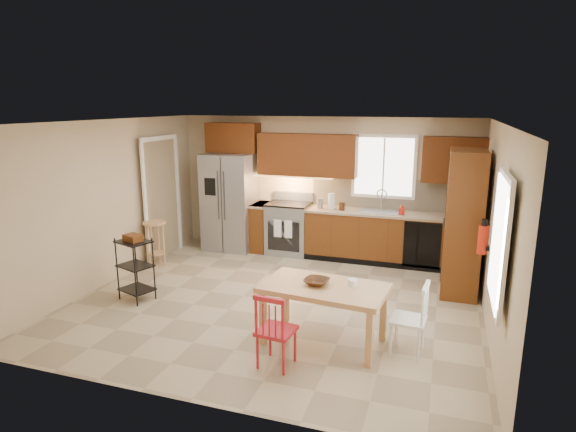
{
  "coord_description": "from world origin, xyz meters",
  "views": [
    {
      "loc": [
        2.13,
        -6.0,
        2.75
      ],
      "look_at": [
        0.02,
        0.4,
        1.15
      ],
      "focal_mm": 30.0,
      "sensor_mm": 36.0,
      "label": 1
    }
  ],
  "objects_px": {
    "table_bowl": "(317,285)",
    "bar_stool": "(155,244)",
    "fire_extinguisher": "(483,240)",
    "chair_white": "(408,318)",
    "utility_cart": "(136,269)",
    "pantry": "(463,223)",
    "chair_red": "(276,329)",
    "refrigerator": "(230,202)",
    "dining_table": "(324,315)",
    "soap_bottle": "(402,209)",
    "table_jar": "(352,284)",
    "range_stove": "(289,229)"
  },
  "relations": [
    {
      "from": "table_bowl",
      "to": "bar_stool",
      "type": "xyz_separation_m",
      "value": [
        -3.31,
        1.74,
        -0.31
      ]
    },
    {
      "from": "fire_extinguisher",
      "to": "chair_white",
      "type": "distance_m",
      "value": 1.49
    },
    {
      "from": "utility_cart",
      "to": "fire_extinguisher",
      "type": "bearing_deg",
      "value": 27.8
    },
    {
      "from": "chair_white",
      "to": "pantry",
      "type": "bearing_deg",
      "value": -9.41
    },
    {
      "from": "utility_cart",
      "to": "chair_red",
      "type": "bearing_deg",
      "value": -4.01
    },
    {
      "from": "chair_white",
      "to": "table_bowl",
      "type": "height_order",
      "value": "chair_white"
    },
    {
      "from": "refrigerator",
      "to": "dining_table",
      "type": "xyz_separation_m",
      "value": [
        2.61,
        -3.09,
        -0.57
      ]
    },
    {
      "from": "soap_bottle",
      "to": "chair_red",
      "type": "relative_size",
      "value": 0.23
    },
    {
      "from": "chair_white",
      "to": "bar_stool",
      "type": "relative_size",
      "value": 1.06
    },
    {
      "from": "fire_extinguisher",
      "to": "utility_cart",
      "type": "distance_m",
      "value": 4.66
    },
    {
      "from": "dining_table",
      "to": "bar_stool",
      "type": "bearing_deg",
      "value": 158.63
    },
    {
      "from": "bar_stool",
      "to": "soap_bottle",
      "type": "bearing_deg",
      "value": 36.51
    },
    {
      "from": "refrigerator",
      "to": "table_jar",
      "type": "height_order",
      "value": "refrigerator"
    },
    {
      "from": "pantry",
      "to": "table_jar",
      "type": "xyz_separation_m",
      "value": [
        -1.22,
        -2.08,
        -0.33
      ]
    },
    {
      "from": "chair_red",
      "to": "bar_stool",
      "type": "relative_size",
      "value": 1.06
    },
    {
      "from": "range_stove",
      "to": "pantry",
      "type": "relative_size",
      "value": 0.44
    },
    {
      "from": "table_jar",
      "to": "fire_extinguisher",
      "type": "bearing_deg",
      "value": 36.0
    },
    {
      "from": "pantry",
      "to": "table_bowl",
      "type": "xyz_separation_m",
      "value": [
        -1.61,
        -2.17,
        -0.35
      ]
    },
    {
      "from": "soap_bottle",
      "to": "table_bowl",
      "type": "height_order",
      "value": "soap_bottle"
    },
    {
      "from": "range_stove",
      "to": "soap_bottle",
      "type": "distance_m",
      "value": 2.1
    },
    {
      "from": "pantry",
      "to": "chair_white",
      "type": "xyz_separation_m",
      "value": [
        -0.57,
        -2.12,
        -0.63
      ]
    },
    {
      "from": "chair_red",
      "to": "chair_white",
      "type": "xyz_separation_m",
      "value": [
        1.3,
        0.7,
        0.0
      ]
    },
    {
      "from": "dining_table",
      "to": "bar_stool",
      "type": "height_order",
      "value": "bar_stool"
    },
    {
      "from": "refrigerator",
      "to": "soap_bottle",
      "type": "relative_size",
      "value": 9.53
    },
    {
      "from": "soap_bottle",
      "to": "table_jar",
      "type": "relative_size",
      "value": 1.75
    },
    {
      "from": "dining_table",
      "to": "utility_cart",
      "type": "distance_m",
      "value": 2.86
    },
    {
      "from": "fire_extinguisher",
      "to": "chair_red",
      "type": "height_order",
      "value": "fire_extinguisher"
    },
    {
      "from": "dining_table",
      "to": "chair_white",
      "type": "bearing_deg",
      "value": 8.79
    },
    {
      "from": "table_jar",
      "to": "utility_cart",
      "type": "relative_size",
      "value": 0.12
    },
    {
      "from": "refrigerator",
      "to": "pantry",
      "type": "xyz_separation_m",
      "value": [
        4.13,
        -0.93,
        0.14
      ]
    },
    {
      "from": "soap_bottle",
      "to": "bar_stool",
      "type": "xyz_separation_m",
      "value": [
        -3.97,
        -1.32,
        -0.6
      ]
    },
    {
      "from": "table_bowl",
      "to": "range_stove",
      "type": "bearing_deg",
      "value": 113.45
    },
    {
      "from": "refrigerator",
      "to": "soap_bottle",
      "type": "xyz_separation_m",
      "value": [
        3.18,
        -0.02,
        0.09
      ]
    },
    {
      "from": "range_stove",
      "to": "fire_extinguisher",
      "type": "distance_m",
      "value": 3.83
    },
    {
      "from": "fire_extinguisher",
      "to": "chair_white",
      "type": "relative_size",
      "value": 0.43
    },
    {
      "from": "range_stove",
      "to": "soap_bottle",
      "type": "bearing_deg",
      "value": -2.4
    },
    {
      "from": "refrigerator",
      "to": "pantry",
      "type": "relative_size",
      "value": 0.87
    },
    {
      "from": "soap_bottle",
      "to": "chair_white",
      "type": "height_order",
      "value": "soap_bottle"
    },
    {
      "from": "refrigerator",
      "to": "range_stove",
      "type": "bearing_deg",
      "value": 2.99
    },
    {
      "from": "chair_red",
      "to": "table_bowl",
      "type": "bearing_deg",
      "value": 73.86
    },
    {
      "from": "fire_extinguisher",
      "to": "dining_table",
      "type": "distance_m",
      "value": 2.19
    },
    {
      "from": "dining_table",
      "to": "chair_white",
      "type": "xyz_separation_m",
      "value": [
        0.95,
        0.05,
        0.07
      ]
    },
    {
      "from": "pantry",
      "to": "utility_cart",
      "type": "bearing_deg",
      "value": -157.89
    },
    {
      "from": "table_bowl",
      "to": "bar_stool",
      "type": "relative_size",
      "value": 0.37
    },
    {
      "from": "soap_bottle",
      "to": "range_stove",
      "type": "bearing_deg",
      "value": 177.6
    },
    {
      "from": "soap_bottle",
      "to": "chair_red",
      "type": "xyz_separation_m",
      "value": [
        -0.92,
        -3.72,
        -0.58
      ]
    },
    {
      "from": "refrigerator",
      "to": "chair_white",
      "type": "xyz_separation_m",
      "value": [
        3.56,
        -3.04,
        -0.49
      ]
    },
    {
      "from": "refrigerator",
      "to": "table_bowl",
      "type": "distance_m",
      "value": 3.99
    },
    {
      "from": "dining_table",
      "to": "chair_red",
      "type": "relative_size",
      "value": 1.7
    },
    {
      "from": "soap_bottle",
      "to": "chair_white",
      "type": "distance_m",
      "value": 3.09
    }
  ]
}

